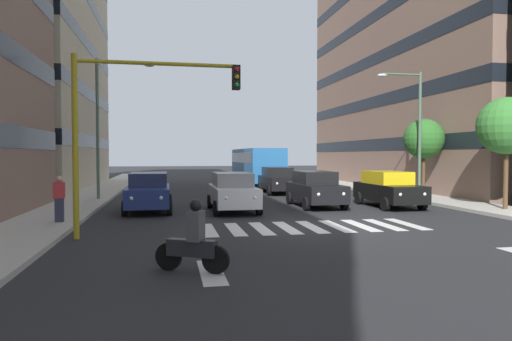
{
  "coord_description": "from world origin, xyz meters",
  "views": [
    {
      "loc": [
        4.89,
        15.22,
        2.51
      ],
      "look_at": [
        1.2,
        -4.11,
        1.84
      ],
      "focal_mm": 32.1,
      "sensor_mm": 36.0,
      "label": 1
    }
  ],
  "objects_px": {
    "car_0": "(388,189)",
    "car_1": "(315,189)",
    "car_row2_0": "(278,180)",
    "car_2": "(233,191)",
    "street_tree_1": "(424,139)",
    "traffic_light_gantry": "(127,114)",
    "street_tree_0": "(507,126)",
    "motorcycle_with_rider": "(193,242)",
    "pedestrian_waiting": "(59,198)",
    "street_lamp_right": "(107,114)",
    "street_lamp_left": "(413,121)",
    "car_3": "(149,192)",
    "bus_behind_traffic": "(256,163)"
  },
  "relations": [
    {
      "from": "car_1",
      "to": "street_lamp_left",
      "type": "bearing_deg",
      "value": -164.0
    },
    {
      "from": "car_3",
      "to": "motorcycle_with_rider",
      "type": "height_order",
      "value": "car_3"
    },
    {
      "from": "car_0",
      "to": "motorcycle_with_rider",
      "type": "bearing_deg",
      "value": 46.99
    },
    {
      "from": "street_lamp_left",
      "to": "motorcycle_with_rider",
      "type": "bearing_deg",
      "value": 46.19
    },
    {
      "from": "motorcycle_with_rider",
      "to": "car_3",
      "type": "bearing_deg",
      "value": -82.86
    },
    {
      "from": "car_row2_0",
      "to": "bus_behind_traffic",
      "type": "height_order",
      "value": "bus_behind_traffic"
    },
    {
      "from": "car_2",
      "to": "car_0",
      "type": "bearing_deg",
      "value": -177.99
    },
    {
      "from": "street_lamp_right",
      "to": "pedestrian_waiting",
      "type": "distance_m",
      "value": 9.36
    },
    {
      "from": "motorcycle_with_rider",
      "to": "street_lamp_right",
      "type": "height_order",
      "value": "street_lamp_right"
    },
    {
      "from": "car_3",
      "to": "traffic_light_gantry",
      "type": "height_order",
      "value": "traffic_light_gantry"
    },
    {
      "from": "car_0",
      "to": "car_1",
      "type": "distance_m",
      "value": 3.53
    },
    {
      "from": "car_1",
      "to": "pedestrian_waiting",
      "type": "relative_size",
      "value": 2.72
    },
    {
      "from": "street_tree_0",
      "to": "pedestrian_waiting",
      "type": "distance_m",
      "value": 18.45
    },
    {
      "from": "motorcycle_with_rider",
      "to": "street_tree_1",
      "type": "bearing_deg",
      "value": -134.29
    },
    {
      "from": "bus_behind_traffic",
      "to": "motorcycle_with_rider",
      "type": "relative_size",
      "value": 6.69
    },
    {
      "from": "car_row2_0",
      "to": "street_lamp_right",
      "type": "xyz_separation_m",
      "value": [
        10.21,
        3.31,
        3.84
      ]
    },
    {
      "from": "car_2",
      "to": "pedestrian_waiting",
      "type": "bearing_deg",
      "value": 25.13
    },
    {
      "from": "street_tree_0",
      "to": "bus_behind_traffic",
      "type": "bearing_deg",
      "value": -68.32
    },
    {
      "from": "car_3",
      "to": "motorcycle_with_rider",
      "type": "bearing_deg",
      "value": 97.14
    },
    {
      "from": "motorcycle_with_rider",
      "to": "traffic_light_gantry",
      "type": "bearing_deg",
      "value": -69.09
    },
    {
      "from": "car_row2_0",
      "to": "street_lamp_left",
      "type": "relative_size",
      "value": 0.65
    },
    {
      "from": "street_lamp_left",
      "to": "traffic_light_gantry",
      "type": "bearing_deg",
      "value": 30.85
    },
    {
      "from": "car_3",
      "to": "street_tree_1",
      "type": "xyz_separation_m",
      "value": [
        -15.36,
        -3.3,
        2.55
      ]
    },
    {
      "from": "car_2",
      "to": "pedestrian_waiting",
      "type": "distance_m",
      "value": 7.28
    },
    {
      "from": "car_0",
      "to": "street_tree_0",
      "type": "height_order",
      "value": "street_tree_0"
    },
    {
      "from": "motorcycle_with_rider",
      "to": "street_lamp_left",
      "type": "bearing_deg",
      "value": -133.81
    },
    {
      "from": "car_2",
      "to": "street_lamp_right",
      "type": "height_order",
      "value": "street_lamp_right"
    },
    {
      "from": "car_0",
      "to": "street_lamp_right",
      "type": "bearing_deg",
      "value": -20.91
    },
    {
      "from": "traffic_light_gantry",
      "to": "street_tree_0",
      "type": "xyz_separation_m",
      "value": [
        -15.69,
        -3.15,
        0.02
      ]
    },
    {
      "from": "motorcycle_with_rider",
      "to": "pedestrian_waiting",
      "type": "bearing_deg",
      "value": -59.4
    },
    {
      "from": "car_3",
      "to": "car_row2_0",
      "type": "relative_size",
      "value": 1.0
    },
    {
      "from": "pedestrian_waiting",
      "to": "car_1",
      "type": "bearing_deg",
      "value": -159.09
    },
    {
      "from": "car_0",
      "to": "bus_behind_traffic",
      "type": "distance_m",
      "value": 16.3
    },
    {
      "from": "street_lamp_right",
      "to": "street_tree_1",
      "type": "xyz_separation_m",
      "value": [
        -17.71,
        1.51,
        -1.29
      ]
    },
    {
      "from": "car_1",
      "to": "car_row2_0",
      "type": "bearing_deg",
      "value": -90.05
    },
    {
      "from": "car_0",
      "to": "car_row2_0",
      "type": "height_order",
      "value": "same"
    },
    {
      "from": "street_tree_0",
      "to": "motorcycle_with_rider",
      "type": "bearing_deg",
      "value": 28.97
    },
    {
      "from": "street_lamp_left",
      "to": "street_lamp_right",
      "type": "bearing_deg",
      "value": -9.4
    },
    {
      "from": "street_tree_0",
      "to": "car_3",
      "type": "bearing_deg",
      "value": -12.18
    },
    {
      "from": "bus_behind_traffic",
      "to": "street_lamp_left",
      "type": "height_order",
      "value": "street_lamp_left"
    },
    {
      "from": "car_1",
      "to": "traffic_light_gantry",
      "type": "relative_size",
      "value": 0.81
    },
    {
      "from": "street_tree_1",
      "to": "pedestrian_waiting",
      "type": "height_order",
      "value": "street_tree_1"
    },
    {
      "from": "street_lamp_right",
      "to": "pedestrian_waiting",
      "type": "relative_size",
      "value": 4.6
    },
    {
      "from": "traffic_light_gantry",
      "to": "street_lamp_left",
      "type": "xyz_separation_m",
      "value": [
        -14.34,
        -8.56,
        0.59
      ]
    },
    {
      "from": "car_row2_0",
      "to": "street_lamp_left",
      "type": "xyz_separation_m",
      "value": [
        -6.13,
        6.01,
        3.46
      ]
    },
    {
      "from": "car_2",
      "to": "street_tree_1",
      "type": "distance_m",
      "value": 12.6
    },
    {
      "from": "car_0",
      "to": "street_lamp_left",
      "type": "height_order",
      "value": "street_lamp_left"
    },
    {
      "from": "car_1",
      "to": "car_3",
      "type": "height_order",
      "value": "same"
    },
    {
      "from": "street_lamp_left",
      "to": "pedestrian_waiting",
      "type": "height_order",
      "value": "street_lamp_left"
    },
    {
      "from": "traffic_light_gantry",
      "to": "pedestrian_waiting",
      "type": "bearing_deg",
      "value": -46.59
    }
  ]
}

